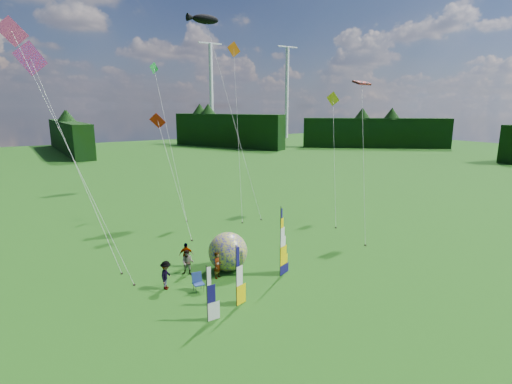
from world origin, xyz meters
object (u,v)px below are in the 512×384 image
spectator_a (218,265)px  spectator_d (186,255)px  side_banner_far (207,295)px  kite_whale (231,104)px  spectator_b (188,262)px  feather_banner_main (280,243)px  side_banner_left (236,277)px  bol_inflatable (228,252)px  camp_chair (198,283)px  spectator_c (166,275)px

spectator_a → spectator_d: spectator_a is taller
side_banner_far → kite_whale: 25.62m
spectator_a → spectator_b: size_ratio=1.04×
spectator_d → feather_banner_main: bearing=156.4°
feather_banner_main → side_banner_left: feather_banner_main is taller
feather_banner_main → spectator_b: 6.16m
spectator_a → kite_whale: (9.90, 15.60, 10.11)m
feather_banner_main → side_banner_left: 4.78m
bol_inflatable → spectator_a: bol_inflatable is taller
side_banner_left → spectator_d: 6.77m
spectator_a → camp_chair: spectator_a is taller
feather_banner_main → spectator_d: 6.68m
spectator_d → camp_chair: (-0.93, -3.94, -0.27)m
bol_inflatable → spectator_c: bearing=-174.1°
side_banner_far → spectator_b: 6.20m
side_banner_far → feather_banner_main: bearing=22.2°
spectator_a → camp_chair: (-1.85, -1.11, -0.30)m
camp_chair → kite_whale: 22.92m
camp_chair → bol_inflatable: bearing=36.4°
side_banner_far → spectator_a: size_ratio=1.72×
feather_banner_main → spectator_c: (-6.80, 2.24, -1.37)m
side_banner_left → bol_inflatable: size_ratio=1.31×
spectator_a → spectator_c: (-3.31, 0.27, 0.02)m
spectator_d → spectator_c: bearing=70.8°
spectator_a → spectator_c: bearing=143.0°
feather_banner_main → spectator_c: size_ratio=2.57×
side_banner_far → kite_whale: size_ratio=0.13×
feather_banner_main → bol_inflatable: (-2.33, 2.71, -0.95)m
feather_banner_main → camp_chair: bearing=148.4°
side_banner_left → bol_inflatable: bearing=50.1°
side_banner_left → spectator_a: side_banner_left is taller
bol_inflatable → spectator_c: (-4.48, -0.46, -0.42)m
spectator_d → bol_inflatable: bearing=158.7°
feather_banner_main → spectator_b: feather_banner_main is taller
feather_banner_main → camp_chair: (-5.34, 0.86, -1.69)m
spectator_a → spectator_b: (-1.39, 1.51, -0.03)m
side_banner_left → kite_whale: 24.10m
side_banner_left → spectator_a: 4.07m
side_banner_far → kite_whale: (12.79, 20.06, 9.49)m
spectator_c → spectator_a: bearing=-56.2°
side_banner_left → spectator_a: bearing=61.3°
bol_inflatable → spectator_a: size_ratio=1.51×
spectator_d → kite_whale: size_ratio=0.08×
spectator_c → kite_whale: kite_whale is taller
spectator_c → feather_banner_main: bearing=-69.7°
kite_whale → spectator_c: bearing=-116.6°
spectator_c → side_banner_far: bearing=-136.4°
side_banner_far → bol_inflatable: bearing=52.9°
side_banner_far → spectator_a: 5.36m
bol_inflatable → spectator_a: (-1.16, -0.74, -0.44)m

